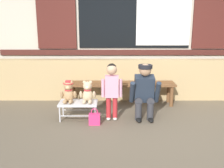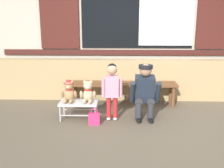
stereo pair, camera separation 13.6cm
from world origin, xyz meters
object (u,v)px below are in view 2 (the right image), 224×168
Objects in this scene: small_display_bench at (79,103)px; teddy_bear_with_hat at (69,92)px; teddy_bear_plain at (88,92)px; wooden_bench_long at (123,86)px; handbag_on_ground at (94,119)px; adult_crouching at (145,91)px; child_standing at (112,86)px.

small_display_bench is 0.26m from teddy_bear_with_hat.
wooden_bench_long is at bearing 53.62° from teddy_bear_plain.
handbag_on_ground is at bearing -113.78° from wooden_bench_long.
wooden_bench_long is at bearing 41.40° from teddy_bear_with_hat.
handbag_on_ground is at bearing -161.15° from adult_crouching.
small_display_bench is 0.67× the size of adult_crouching.
child_standing is at bearing -2.97° from teddy_bear_with_hat.
adult_crouching is at bearing 6.82° from child_standing.
child_standing is at bearing -173.18° from adult_crouching.
teddy_bear_with_hat is at bearing 179.23° from small_display_bench.
teddy_bear_with_hat is 1.34× the size of handbag_on_ground.
teddy_bear_plain is (-0.59, -0.81, 0.09)m from wooden_bench_long.
teddy_bear_with_hat is (-0.91, -0.81, 0.10)m from wooden_bench_long.
teddy_bear_with_hat is at bearing 177.03° from child_standing.
child_standing reaches higher than teddy_bear_with_hat.
wooden_bench_long is 2.21× the size of adult_crouching.
handbag_on_ground is at bearing -29.76° from teddy_bear_with_hat.
handbag_on_ground is (-0.83, -0.28, -0.38)m from adult_crouching.
teddy_bear_plain is 0.38× the size of child_standing.
teddy_bear_with_hat is 1.28m from adult_crouching.
teddy_bear_with_hat is 0.64m from handbag_on_ground.
child_standing reaches higher than small_display_bench.
wooden_bench_long is at bearing 115.12° from adult_crouching.
child_standing is 0.57m from adult_crouching.
wooden_bench_long is 2.19× the size of child_standing.
teddy_bear_with_hat is 1.00× the size of teddy_bear_plain.
child_standing reaches higher than handbag_on_ground.
small_display_bench is 1.76× the size of teddy_bear_plain.
child_standing reaches higher than teddy_bear_plain.
wooden_bench_long is 0.89m from child_standing.
small_display_bench is 1.14m from adult_crouching.
small_display_bench is 0.42m from handbag_on_ground.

